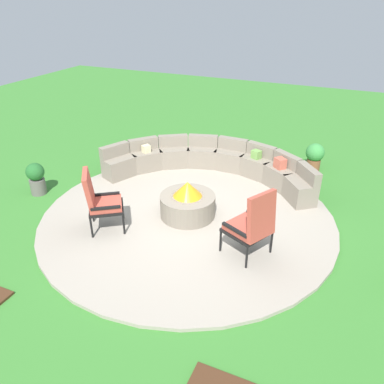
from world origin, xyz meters
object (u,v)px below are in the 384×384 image
(lounge_chair_front_right, at_px, (253,224))
(potted_plant_1, at_px, (315,155))
(lounge_chair_front_left, at_px, (100,200))
(curved_stone_bench, at_px, (212,163))
(fire_pit, at_px, (188,203))
(potted_plant_2, at_px, (36,178))

(lounge_chair_front_right, bearing_deg, potted_plant_1, 18.87)
(lounge_chair_front_left, bearing_deg, potted_plant_1, 109.09)
(curved_stone_bench, height_order, potted_plant_1, curved_stone_bench)
(curved_stone_bench, distance_m, potted_plant_1, 2.46)
(potted_plant_1, bearing_deg, lounge_chair_front_left, -126.00)
(fire_pit, bearing_deg, lounge_chair_front_right, -26.04)
(potted_plant_2, bearing_deg, fire_pit, 6.63)
(lounge_chair_front_left, distance_m, potted_plant_2, 2.17)
(fire_pit, relative_size, lounge_chair_front_left, 0.91)
(potted_plant_1, bearing_deg, lounge_chair_front_right, -96.34)
(lounge_chair_front_left, distance_m, potted_plant_1, 5.14)
(curved_stone_bench, bearing_deg, lounge_chair_front_left, -109.34)
(lounge_chair_front_right, xyz_separation_m, potted_plant_1, (0.43, 3.84, -0.27))
(lounge_chair_front_left, height_order, lounge_chair_front_right, lounge_chair_front_right)
(fire_pit, xyz_separation_m, potted_plant_1, (1.83, 3.15, 0.04))
(fire_pit, height_order, lounge_chair_front_right, lounge_chair_front_right)
(lounge_chair_front_right, bearing_deg, fire_pit, 89.17)
(fire_pit, xyz_separation_m, curved_stone_bench, (-0.21, 1.79, 0.02))
(fire_pit, relative_size, curved_stone_bench, 0.22)
(fire_pit, relative_size, lounge_chair_front_right, 0.88)
(fire_pit, xyz_separation_m, lounge_chair_front_right, (1.40, -0.68, 0.31))
(curved_stone_bench, xyz_separation_m, lounge_chair_front_right, (1.61, -2.47, 0.29))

